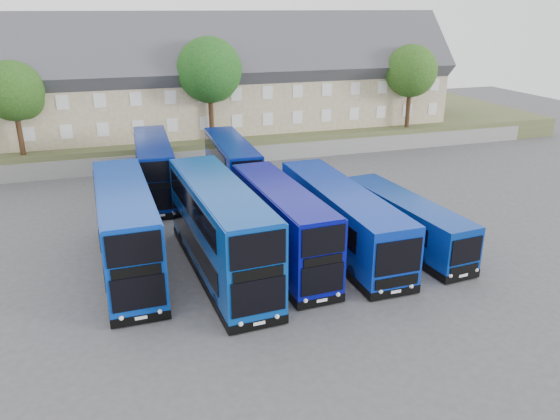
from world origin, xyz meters
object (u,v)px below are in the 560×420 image
Objects in this scene: tree_mid at (211,72)px; tree_far at (426,61)px; dd_front_left at (126,231)px; tree_east at (412,73)px; dd_front_mid at (220,231)px; coach_east_a at (341,219)px; tree_west at (15,93)px.

tree_far is at bearing 14.04° from tree_mid.
tree_east reaches higher than dd_front_left.
dd_front_mid is 0.94× the size of coach_east_a.
tree_west reaches higher than coach_east_a.
tree_east is (36.00, 0.00, 0.34)m from tree_west.
tree_west is (-19.24, 21.12, 5.27)m from coach_east_a.
coach_east_a is at bearing -47.66° from tree_west.
tree_west is at bearing -180.00° from tree_east.
tree_far is (6.00, 7.00, 0.34)m from tree_east.
coach_east_a is 27.54m from tree_east.
coach_east_a is at bearing -128.99° from tree_far.
coach_east_a is 22.74m from tree_mid.
dd_front_mid reaches higher than dd_front_left.
dd_front_left is 5.06m from dd_front_mid.
dd_front_left is at bearing -113.10° from tree_mid.
dd_front_mid is at bearing -135.91° from tree_far.
tree_mid is (4.22, 22.78, 5.65)m from dd_front_mid.
tree_far is at bearing 36.88° from dd_front_left.
tree_mid reaches higher than dd_front_mid.
tree_west reaches higher than dd_front_mid.
tree_west is 42.58m from tree_far.
tree_west is at bearing -170.54° from tree_far.
dd_front_left is 22.16m from tree_west.
dd_front_mid is 1.53× the size of tree_east.
tree_mid reaches higher than coach_east_a.
coach_east_a is 36.66m from tree_far.
dd_front_mid is 42.41m from tree_far.
dd_front_left is 1.46× the size of tree_east.
tree_west is at bearing -178.21° from tree_mid.
coach_east_a is (7.46, 1.16, -0.63)m from dd_front_mid.
dd_front_left is 0.95× the size of dd_front_mid.
tree_far reaches higher than coach_east_a.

